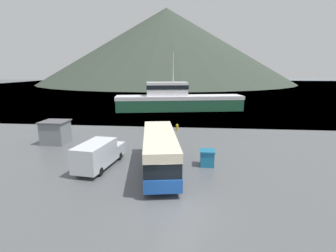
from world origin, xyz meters
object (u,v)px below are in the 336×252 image
storage_bin (207,158)px  delivery_van (99,154)px  fishing_boat (177,100)px  tour_bus (160,150)px  dock_kiosk (56,132)px

storage_bin → delivery_van: bearing=-171.2°
delivery_van → fishing_boat: size_ratio=0.24×
tour_bus → storage_bin: bearing=10.2°
tour_bus → delivery_van: bearing=170.0°
delivery_van → fishing_boat: (4.53, 33.32, 1.00)m
storage_bin → dock_kiosk: size_ratio=0.50×
fishing_boat → dock_kiosk: bearing=-35.7°
delivery_van → tour_bus: bearing=7.0°
tour_bus → delivery_van: size_ratio=1.69×
tour_bus → storage_bin: tour_bus is taller
delivery_van → storage_bin: bearing=16.0°
tour_bus → fishing_boat: 33.35m
fishing_boat → storage_bin: size_ratio=18.71×
fishing_boat → dock_kiosk: (-12.19, -26.36, -0.93)m
tour_bus → fishing_boat: fishing_boat is taller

